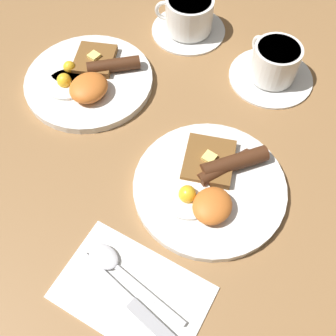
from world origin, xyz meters
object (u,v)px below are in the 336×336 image
at_px(breakfast_plate_near, 211,184).
at_px(teacup_far, 189,18).
at_px(spoon, 113,264).
at_px(teacup_near, 274,66).
at_px(breakfast_plate_far, 89,79).
at_px(knife, 131,303).

distance_m(breakfast_plate_near, teacup_far, 0.39).
height_order(teacup_far, spoon, teacup_far).
bearing_deg(spoon, teacup_near, -87.88).
relative_size(breakfast_plate_far, teacup_near, 1.50).
distance_m(breakfast_plate_far, spoon, 0.37).
height_order(breakfast_plate_near, teacup_near, teacup_near).
bearing_deg(knife, teacup_near, -78.79).
height_order(teacup_near, knife, teacup_near).
height_order(knife, spoon, spoon).
distance_m(teacup_far, knife, 0.59).
bearing_deg(teacup_near, teacup_far, 84.25).
relative_size(teacup_far, spoon, 0.90).
height_order(breakfast_plate_near, knife, breakfast_plate_near).
height_order(breakfast_plate_far, teacup_near, teacup_near).
relative_size(breakfast_plate_near, teacup_near, 1.52).
bearing_deg(breakfast_plate_far, knife, -131.10).
bearing_deg(breakfast_plate_far, spoon, -133.56).
xyz_separation_m(breakfast_plate_far, spoon, (-0.26, -0.27, -0.01)).
bearing_deg(breakfast_plate_far, teacup_far, -16.37).
bearing_deg(knife, breakfast_plate_far, -34.89).
bearing_deg(teacup_far, breakfast_plate_near, -140.92).
distance_m(teacup_near, knife, 0.51).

